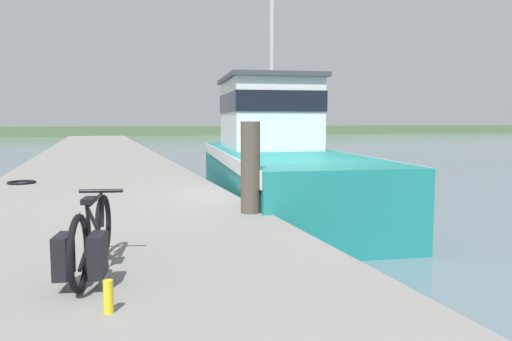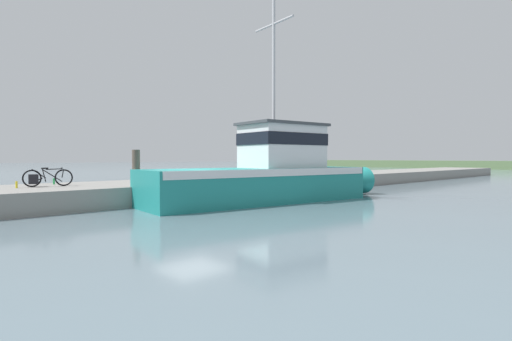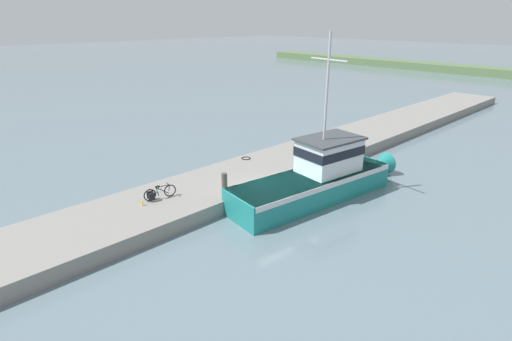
{
  "view_description": "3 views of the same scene",
  "coord_description": "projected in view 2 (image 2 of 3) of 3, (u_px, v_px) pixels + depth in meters",
  "views": [
    {
      "loc": [
        -3.49,
        -9.1,
        2.22
      ],
      "look_at": [
        -0.7,
        -0.4,
        1.3
      ],
      "focal_mm": 35.0,
      "sensor_mm": 36.0,
      "label": 1
    },
    {
      "loc": [
        13.1,
        -8.97,
        1.89
      ],
      "look_at": [
        -0.02,
        3.47,
        1.32
      ],
      "focal_mm": 28.0,
      "sensor_mm": 36.0,
      "label": 2
    },
    {
      "loc": [
        13.71,
        -13.76,
        9.69
      ],
      "look_at": [
        -1.28,
        0.55,
        1.73
      ],
      "focal_mm": 28.0,
      "sensor_mm": 36.0,
      "label": 3
    }
  ],
  "objects": [
    {
      "name": "dock_pier",
      "position": [
        150.0,
        191.0,
        18.18
      ],
      "size": [
        4.87,
        80.0,
        0.79
      ],
      "primitive_type": "cube",
      "color": "gray",
      "rests_on": "ground_plane"
    },
    {
      "name": "hose_coil",
      "position": [
        189.0,
        178.0,
        21.71
      ],
      "size": [
        0.62,
        0.62,
        0.05
      ],
      "primitive_type": "torus",
      "color": "black",
      "rests_on": "dock_pier"
    },
    {
      "name": "water_bottle_on_curb",
      "position": [
        54.0,
        181.0,
        16.58
      ],
      "size": [
        0.08,
        0.08,
        0.26
      ],
      "primitive_type": "cylinder",
      "color": "green",
      "rests_on": "dock_pier"
    },
    {
      "name": "fishing_boat_main",
      "position": [
        271.0,
        172.0,
        17.31
      ],
      "size": [
        4.09,
        12.11,
        9.09
      ],
      "rotation": [
        0.0,
        0.0,
        -0.13
      ],
      "color": "teal",
      "rests_on": "ground_plane"
    },
    {
      "name": "water_bottle_by_bike",
      "position": [
        16.0,
        185.0,
        14.53
      ],
      "size": [
        0.07,
        0.07,
        0.25
      ],
      "primitive_type": "cylinder",
      "color": "yellow",
      "rests_on": "dock_pier"
    },
    {
      "name": "mooring_post",
      "position": [
        136.0,
        168.0,
        15.36
      ],
      "size": [
        0.3,
        0.3,
        1.42
      ],
      "primitive_type": "cylinder",
      "color": "#51473D",
      "rests_on": "dock_pier"
    },
    {
      "name": "bicycle_touring",
      "position": [
        43.0,
        178.0,
        15.27
      ],
      "size": [
        0.64,
        1.73,
        0.73
      ],
      "rotation": [
        0.0,
        0.0,
        -0.19
      ],
      "color": "black",
      "rests_on": "dock_pier"
    },
    {
      "name": "ground_plane",
      "position": [
        193.0,
        206.0,
        15.73
      ],
      "size": [
        320.0,
        320.0,
        0.0
      ],
      "primitive_type": "plane",
      "color": "slate"
    }
  ]
}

